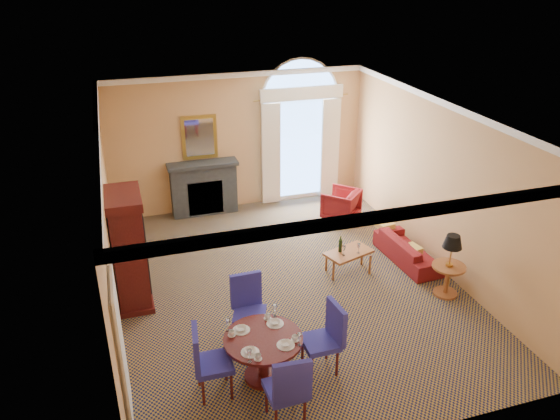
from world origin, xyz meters
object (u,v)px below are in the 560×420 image
object	(u,v)px
dining_table	(263,348)
side_table	(450,258)
armoire	(129,251)
sofa	(409,250)
coffee_table	(348,253)
armchair	(341,204)

from	to	relation	value
dining_table	side_table	distance (m)	3.85
armoire	side_table	world-z (taller)	armoire
armoire	side_table	xyz separation A→B (m)	(5.32, -1.46, -0.25)
sofa	coffee_table	distance (m)	1.34
sofa	side_table	bearing A→B (deg)	178.90
armoire	dining_table	distance (m)	3.06
armoire	side_table	size ratio (longest dim) A/B	1.76
side_table	dining_table	bearing A→B (deg)	-163.63
sofa	armchair	distance (m)	2.26
sofa	side_table	world-z (taller)	side_table
side_table	armoire	bearing A→B (deg)	164.61
dining_table	sofa	bearing A→B (deg)	32.78
dining_table	armchair	world-z (taller)	dining_table
armoire	dining_table	xyz separation A→B (m)	(1.63, -2.55, -0.46)
dining_table	coffee_table	xyz separation A→B (m)	(2.32, 2.29, -0.11)
armoire	armchair	distance (m)	5.19
dining_table	sofa	size ratio (longest dim) A/B	0.67
coffee_table	side_table	distance (m)	1.86
coffee_table	dining_table	bearing A→B (deg)	-153.40
coffee_table	armchair	bearing A→B (deg)	52.07
sofa	armoire	bearing A→B (deg)	84.42
dining_table	sofa	world-z (taller)	dining_table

